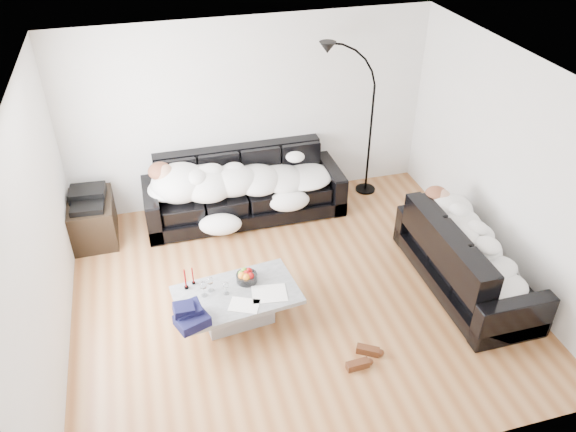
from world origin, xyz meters
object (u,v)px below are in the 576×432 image
object	(u,v)px
fruit_bowl	(247,276)
candle_right	(193,276)
sofa_back	(244,187)
sofa_right	(468,256)
sleeper_back	(244,175)
wine_glass_b	(204,289)
wine_glass_a	(210,284)
floor_lamp	(371,129)
shoes	(363,358)
coffee_table	(238,306)
candle_left	(185,279)
wine_glass_c	(226,288)
sleeper_right	(472,241)
av_cabinet	(93,220)
stereo	(87,197)

from	to	relation	value
fruit_bowl	candle_right	bearing A→B (deg)	169.33
candle_right	sofa_back	bearing A→B (deg)	62.11
sofa_right	sleeper_back	distance (m)	3.04
candle_right	wine_glass_b	bearing A→B (deg)	-69.25
wine_glass_a	wine_glass_b	world-z (taller)	wine_glass_b
sleeper_back	floor_lamp	distance (m)	1.91
sofa_back	shoes	world-z (taller)	sofa_back
coffee_table	candle_left	world-z (taller)	candle_left
sofa_right	wine_glass_b	world-z (taller)	sofa_right
wine_glass_c	candle_left	bearing A→B (deg)	153.68
candle_right	fruit_bowl	bearing A→B (deg)	-10.67
fruit_bowl	sleeper_right	bearing A→B (deg)	-6.69
sofa_back	candle_right	size ratio (longest dim) A/B	12.59
sleeper_back	av_cabinet	size ratio (longest dim) A/B	2.78
wine_glass_a	sofa_back	bearing A→B (deg)	68.29
candle_left	shoes	xyz separation A→B (m)	(1.61, -1.14, -0.46)
stereo	candle_left	bearing A→B (deg)	-56.13
wine_glass_c	candle_right	world-z (taller)	candle_right
wine_glass_c	floor_lamp	world-z (taller)	floor_lamp
wine_glass_c	floor_lamp	size ratio (longest dim) A/B	0.08
fruit_bowl	stereo	bearing A→B (deg)	132.30
wine_glass_c	candle_right	bearing A→B (deg)	141.33
wine_glass_a	floor_lamp	xyz separation A→B (m)	(2.63, 2.05, 0.54)
coffee_table	av_cabinet	size ratio (longest dim) A/B	1.59
sleeper_back	wine_glass_b	distance (m)	2.10
floor_lamp	candle_right	bearing A→B (deg)	-155.26
sleeper_right	wine_glass_c	distance (m)	2.80
sleeper_back	fruit_bowl	distance (m)	1.85
coffee_table	candle_left	size ratio (longest dim) A/B	5.12
wine_glass_c	shoes	world-z (taller)	wine_glass_c
sofa_right	shoes	xyz separation A→B (m)	(-1.58, -0.79, -0.37)
sofa_back	sofa_right	bearing A→B (deg)	-44.62
sofa_back	wine_glass_b	size ratio (longest dim) A/B	14.74
wine_glass_c	sleeper_back	bearing A→B (deg)	72.69
sofa_back	coffee_table	distance (m)	2.10
candle_left	candle_right	bearing A→B (deg)	32.85
wine_glass_b	av_cabinet	xyz separation A→B (m)	(-1.18, 1.94, -0.19)
shoes	floor_lamp	bearing A→B (deg)	76.29
shoes	floor_lamp	size ratio (longest dim) A/B	0.20
candle_left	coffee_table	bearing A→B (deg)	-23.45
wine_glass_a	candle_right	bearing A→B (deg)	134.99
sleeper_back	wine_glass_a	bearing A→B (deg)	-112.24
sleeper_back	coffee_table	xyz separation A→B (m)	(-0.50, -1.97, -0.46)
sofa_right	wine_glass_b	distance (m)	3.03
coffee_table	floor_lamp	distance (m)	3.31
sleeper_back	wine_glass_c	xyz separation A→B (m)	(-0.61, -1.95, -0.19)
sleeper_back	shoes	size ratio (longest dim) A/B	5.74
candle_left	stereo	xyz separation A→B (m)	(-1.01, 1.78, 0.12)
sofa_back	sleeper_back	xyz separation A→B (m)	(0.00, -0.05, 0.21)
stereo	floor_lamp	bearing A→B (deg)	6.68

